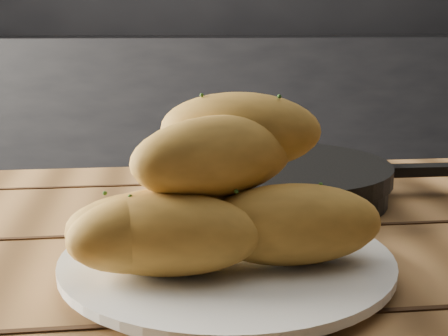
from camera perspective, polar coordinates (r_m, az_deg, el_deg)
counter at (r=3.01m, az=4.40°, el=3.33°), size 2.80×0.60×0.90m
plate at (r=0.55m, az=0.26°, el=-8.72°), size 0.29×0.29×0.02m
bread_rolls at (r=0.52m, az=-0.90°, el=-2.53°), size 0.27×0.22×0.14m
skillet at (r=0.77m, az=4.78°, el=-1.08°), size 0.42×0.29×0.05m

